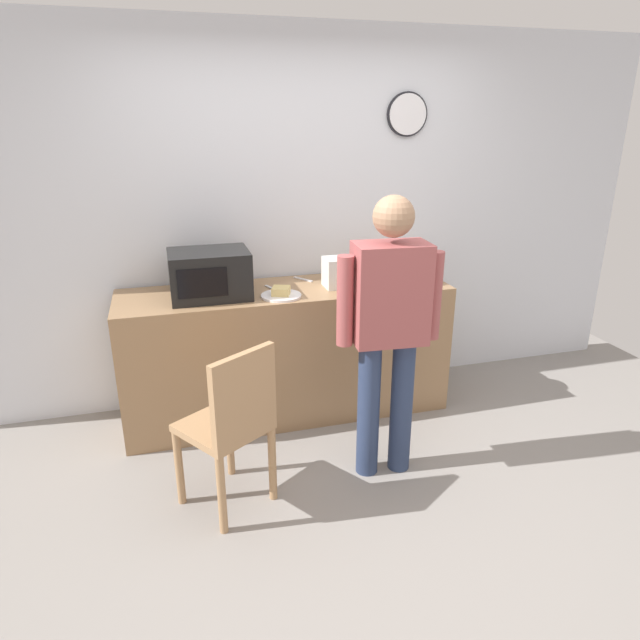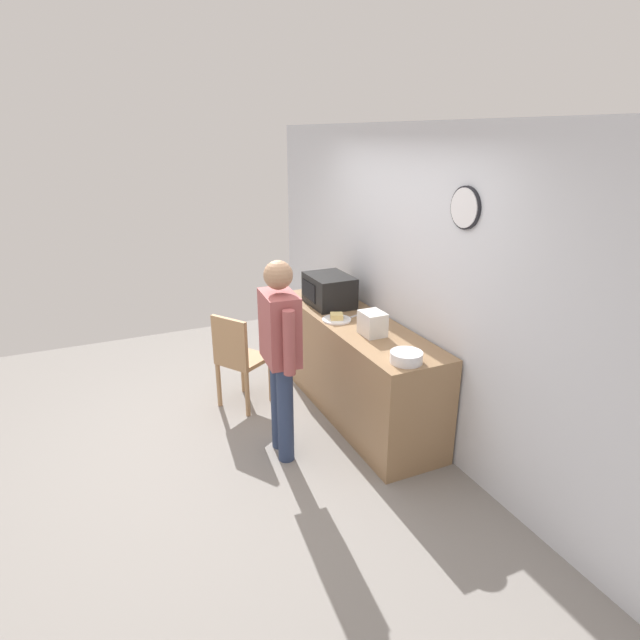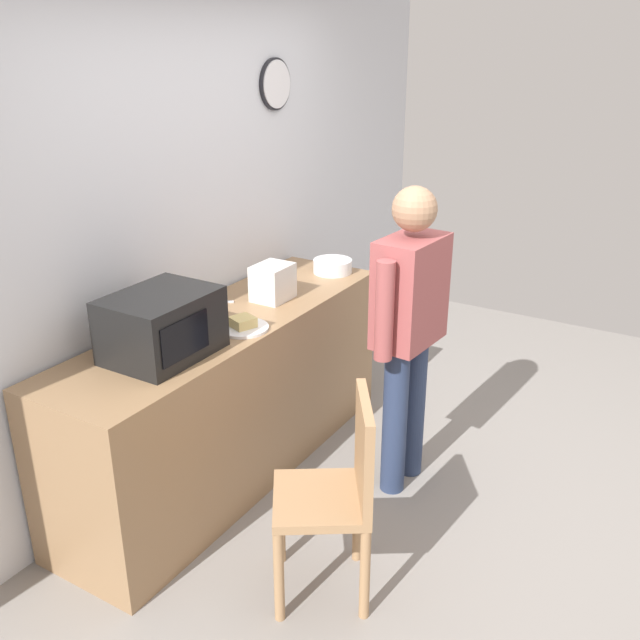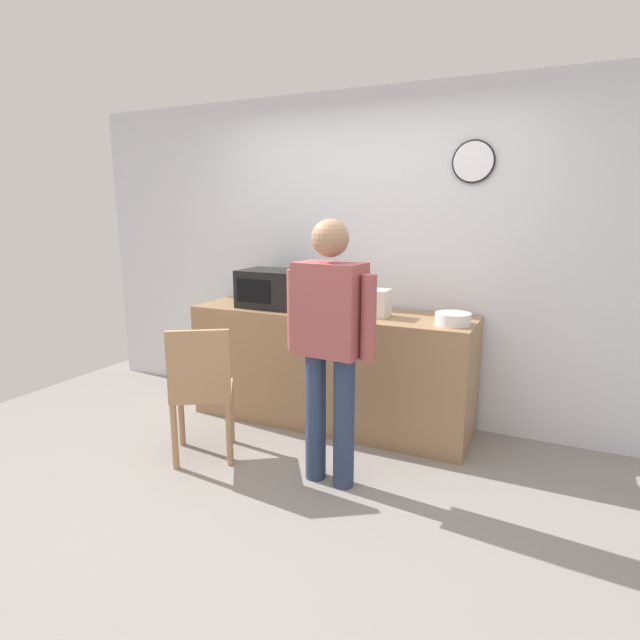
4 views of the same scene
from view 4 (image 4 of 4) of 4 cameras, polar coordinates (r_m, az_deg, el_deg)
The scene contains 11 objects.
ground_plane at distance 3.24m, azimuth -5.15°, elevation -19.28°, with size 6.00×6.00×0.00m, color gray.
back_wall at distance 4.24m, azimuth 5.60°, elevation 6.83°, with size 5.40×0.13×2.60m.
kitchen_counter at distance 4.13m, azimuth 1.11°, elevation -5.24°, with size 2.23×0.62×0.92m, color #93704C.
microwave at distance 4.19m, azimuth -5.28°, elevation 3.51°, with size 0.50×0.39×0.30m.
sandwich_plate at distance 3.90m, azimuth -0.70°, elevation 0.96°, with size 0.26×0.26×0.07m.
salad_bowl at distance 3.64m, azimuth 14.47°, elevation 0.13°, with size 0.24×0.24×0.08m, color white.
toaster at distance 3.82m, azimuth 6.00°, elevation 1.91°, with size 0.22×0.18×0.20m, color silver.
fork_utensil at distance 4.07m, azimuth 0.15°, elevation 1.23°, with size 0.17×0.02×0.01m, color silver.
spoon_utensil at distance 4.12m, azimuth 4.34°, elevation 1.31°, with size 0.17×0.02×0.01m, color silver.
person_standing at distance 3.08m, azimuth 1.09°, elevation -1.61°, with size 0.59×0.27×1.64m.
wooden_chair at distance 3.57m, azimuth -12.98°, elevation -7.26°, with size 0.55×0.55×0.94m.
Camera 4 is at (1.43, -2.38, 1.69)m, focal length 28.95 mm.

